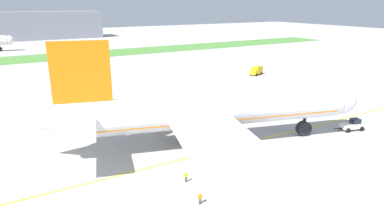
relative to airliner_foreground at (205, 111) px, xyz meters
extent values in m
plane|color=#ADAAA5|center=(-1.35, -4.32, -6.22)|extent=(600.00, 600.00, 0.00)
cube|color=yellow|center=(-1.35, -2.75, -6.22)|extent=(280.00, 0.36, 0.01)
cube|color=#4C8438|center=(-1.35, 119.47, -6.17)|extent=(320.00, 24.00, 0.10)
cylinder|color=white|center=(0.83, -0.23, 0.17)|extent=(47.46, 18.28, 5.68)
cube|color=orange|center=(0.83, -0.23, -0.83)|extent=(45.50, 17.33, 0.68)
sphere|color=white|center=(25.30, -7.05, 0.17)|extent=(5.40, 5.40, 5.40)
cone|color=white|center=(-24.60, 6.86, 0.60)|extent=(7.32, 6.33, 4.83)
cube|color=orange|center=(-18.46, 5.15, 7.55)|extent=(8.42, 2.85, 9.09)
cube|color=white|center=(-17.86, 10.87, 1.02)|extent=(7.49, 10.16, 0.40)
cube|color=white|center=(-20.91, -0.07, 1.02)|extent=(7.49, 10.16, 0.40)
cube|color=white|center=(5.06, 23.82, -0.54)|extent=(21.63, 44.16, 0.45)
cube|color=white|center=(-7.99, -23.00, -0.54)|extent=(21.63, 44.16, 0.45)
cylinder|color=#B7BABF|center=(3.84, 14.13, -2.26)|extent=(6.04, 4.46, 3.12)
cylinder|color=black|center=(6.44, 13.40, -2.26)|extent=(1.33, 3.29, 3.28)
cylinder|color=#B7BABF|center=(-4.02, -14.08, -2.26)|extent=(6.04, 4.46, 3.12)
cylinder|color=black|center=(-1.42, -14.81, -2.26)|extent=(1.33, 3.29, 3.28)
cylinder|color=black|center=(18.28, -5.10, -3.77)|extent=(0.59, 0.59, 2.20)
cylinder|color=black|center=(18.28, -5.10, -4.87)|extent=(2.93, 1.89, 2.70)
cylinder|color=black|center=(-2.04, 3.67, -3.77)|extent=(0.59, 0.59, 2.20)
cylinder|color=black|center=(-2.04, 3.67, -4.87)|extent=(2.93, 1.89, 2.70)
cylinder|color=black|center=(-3.65, -2.08, -3.77)|extent=(0.59, 0.59, 2.20)
cylinder|color=black|center=(-3.65, -2.08, -4.87)|extent=(2.93, 1.89, 2.70)
cube|color=black|center=(24.48, -6.82, 0.88)|extent=(3.06, 4.64, 1.02)
sphere|color=black|center=(-15.88, 7.32, 0.68)|extent=(0.40, 0.40, 0.40)
sphere|color=black|center=(-12.97, 6.50, 0.68)|extent=(0.40, 0.40, 0.40)
sphere|color=black|center=(-10.06, 5.69, 0.68)|extent=(0.40, 0.40, 0.40)
sphere|color=black|center=(-7.15, 4.88, 0.68)|extent=(0.40, 0.40, 0.40)
sphere|color=black|center=(-4.24, 4.07, 0.68)|extent=(0.40, 0.40, 0.40)
sphere|color=black|center=(-1.33, 3.26, 0.68)|extent=(0.40, 0.40, 0.40)
sphere|color=black|center=(1.58, 2.45, 0.68)|extent=(0.40, 0.40, 0.40)
sphere|color=black|center=(4.49, 1.64, 0.68)|extent=(0.40, 0.40, 0.40)
sphere|color=black|center=(7.39, 0.83, 0.68)|extent=(0.40, 0.40, 0.40)
sphere|color=black|center=(10.30, 0.02, 0.68)|extent=(0.40, 0.40, 0.40)
sphere|color=black|center=(13.21, -0.79, 0.68)|extent=(0.40, 0.40, 0.40)
sphere|color=black|center=(16.12, -1.61, 0.68)|extent=(0.40, 0.40, 0.40)
sphere|color=black|center=(19.03, -2.42, 0.68)|extent=(0.40, 0.40, 0.40)
cube|color=white|center=(28.38, -7.91, -5.32)|extent=(4.73, 3.01, 0.90)
cube|color=black|center=(29.02, -8.09, -4.43)|extent=(1.91, 1.82, 0.90)
cylinder|color=black|center=(25.41, -7.08, -5.62)|extent=(1.77, 0.60, 0.12)
cylinder|color=black|center=(26.65, -8.42, -5.77)|extent=(0.96, 0.58, 0.90)
cylinder|color=black|center=(27.16, -6.58, -5.77)|extent=(0.96, 0.58, 0.90)
cylinder|color=black|center=(29.61, -9.24, -5.77)|extent=(0.96, 0.58, 0.90)
cylinder|color=black|center=(30.12, -7.41, -5.77)|extent=(0.96, 0.58, 0.90)
cylinder|color=black|center=(-8.84, -9.24, -5.83)|extent=(0.11, 0.11, 0.78)
cylinder|color=#BFE519|center=(-8.71, -9.26, -5.19)|extent=(0.09, 0.09, 0.50)
cylinder|color=black|center=(-9.02, -9.20, -5.83)|extent=(0.11, 0.11, 0.78)
cylinder|color=#BFE519|center=(-9.16, -9.18, -5.19)|extent=(0.09, 0.09, 0.50)
cube|color=#BFE519|center=(-8.93, -9.22, -5.17)|extent=(0.44, 0.30, 0.55)
sphere|color=tan|center=(-8.93, -9.22, -4.77)|extent=(0.21, 0.21, 0.21)
cylinder|color=black|center=(-10.03, -14.78, -5.83)|extent=(0.11, 0.11, 0.78)
cylinder|color=orange|center=(-9.91, -14.83, -5.19)|extent=(0.09, 0.09, 0.50)
cylinder|color=black|center=(-10.21, -14.72, -5.83)|extent=(0.11, 0.11, 0.78)
cylinder|color=orange|center=(-10.33, -14.68, -5.19)|extent=(0.09, 0.09, 0.50)
cube|color=orange|center=(-10.12, -14.75, -5.17)|extent=(0.46, 0.35, 0.55)
sphere|color=tan|center=(-10.12, -14.75, -4.78)|extent=(0.21, 0.21, 0.21)
cube|color=yellow|center=(47.85, 42.18, -4.54)|extent=(4.13, 3.30, 2.46)
cube|color=yellow|center=(45.68, 41.45, -4.97)|extent=(2.02, 2.52, 1.61)
cube|color=#263347|center=(45.07, 41.24, -4.64)|extent=(0.69, 1.84, 0.71)
cylinder|color=black|center=(46.04, 40.37, -5.77)|extent=(0.95, 0.57, 0.90)
cylinder|color=black|center=(45.32, 42.53, -5.77)|extent=(0.95, 0.57, 0.90)
cylinder|color=black|center=(49.06, 41.39, -5.77)|extent=(0.95, 0.57, 0.90)
cylinder|color=black|center=(48.34, 43.55, -5.77)|extent=(0.95, 0.57, 0.90)
sphere|color=white|center=(-20.24, 152.70, -0.80)|extent=(4.58, 4.58, 4.58)
cylinder|color=black|center=(-25.19, 153.30, -5.08)|extent=(2.40, 1.30, 2.29)
cube|color=gray|center=(-22.06, 208.46, 2.78)|extent=(126.24, 20.00, 18.00)
camera|label=1|loc=(-29.40, -45.70, 17.26)|focal=32.06mm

